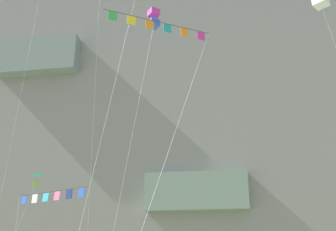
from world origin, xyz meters
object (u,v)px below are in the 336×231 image
Objects in this scene: kite_delta_high_left at (29,184)px; kite_box_mid_right at (153,20)px; kite_banner_near_cliff at (158,42)px; kite_banner_front_field at (51,197)px.

kite_delta_high_left is 0.50× the size of kite_box_mid_right.
kite_box_mid_right is at bearing -35.48° from kite_delta_high_left.
kite_box_mid_right reaches higher than kite_delta_high_left.
kite_banner_near_cliff is (1.70, -7.52, -6.32)m from kite_box_mid_right.
kite_banner_near_cliff is at bearing -52.86° from kite_banner_front_field.
kite_banner_front_field is (3.00, -2.28, -1.52)m from kite_delta_high_left.
kite_delta_high_left is 20.56m from kite_banner_near_cliff.
kite_delta_high_left is 1.18× the size of kite_banner_front_field.
kite_box_mid_right is 14.38m from kite_banner_front_field.
kite_box_mid_right is 1.50× the size of kite_banner_near_cliff.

